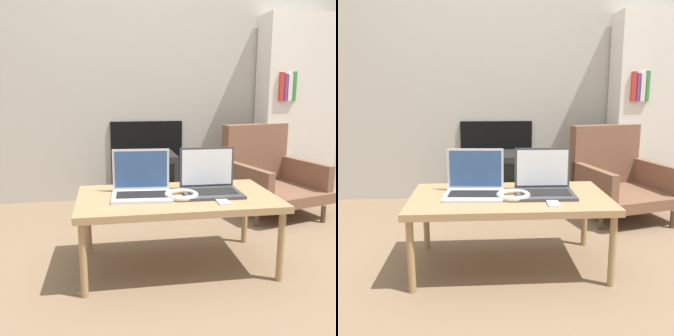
% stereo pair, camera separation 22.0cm
% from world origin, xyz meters
% --- Properties ---
extents(ground_plane, '(14.00, 14.00, 0.00)m').
position_xyz_m(ground_plane, '(0.00, 0.00, 0.00)').
color(ground_plane, '#7A6047').
extents(wall_back, '(7.00, 0.08, 2.60)m').
position_xyz_m(wall_back, '(-0.00, 1.67, 1.29)').
color(wall_back, '#ADA89E').
rests_on(wall_back, ground_plane).
extents(table, '(1.07, 0.59, 0.41)m').
position_xyz_m(table, '(0.00, 0.25, 0.38)').
color(table, '#9E7A51').
rests_on(table, ground_plane).
extents(laptop_left, '(0.33, 0.27, 0.24)m').
position_xyz_m(laptop_left, '(-0.19, 0.28, 0.46)').
color(laptop_left, silver).
rests_on(laptop_left, table).
extents(laptop_right, '(0.32, 0.25, 0.24)m').
position_xyz_m(laptop_right, '(0.19, 0.28, 0.46)').
color(laptop_right, '#38383D').
rests_on(laptop_right, table).
extents(headphones, '(0.18, 0.18, 0.03)m').
position_xyz_m(headphones, '(0.02, 0.20, 0.43)').
color(headphones, beige).
rests_on(headphones, table).
extents(phone, '(0.06, 0.12, 0.01)m').
position_xyz_m(phone, '(0.21, 0.09, 0.42)').
color(phone, silver).
rests_on(phone, table).
extents(tv, '(0.42, 0.44, 0.45)m').
position_xyz_m(tv, '(-0.02, 1.40, 0.23)').
color(tv, black).
rests_on(tv, ground_plane).
extents(armchair, '(0.77, 0.78, 0.70)m').
position_xyz_m(armchair, '(0.92, 1.14, 0.31)').
color(armchair, brown).
rests_on(armchair, ground_plane).
extents(bookshelf, '(0.65, 0.32, 1.61)m').
position_xyz_m(bookshelf, '(1.31, 1.47, 0.80)').
color(bookshelf, silver).
rests_on(bookshelf, ground_plane).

